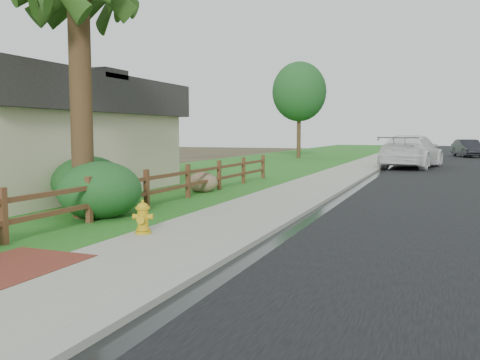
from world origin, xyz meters
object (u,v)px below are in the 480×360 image
at_px(ranch_fence, 169,183).
at_px(fire_hydrant, 143,218).
at_px(white_suv, 412,151).
at_px(dark_car_mid, 422,151).

bearing_deg(ranch_fence, fire_hydrant, -66.58).
bearing_deg(ranch_fence, white_suv, 73.01).
relative_size(fire_hydrant, white_suv, 0.10).
height_order(white_suv, dark_car_mid, white_suv).
xyz_separation_m(ranch_fence, dark_car_mid, (6.02, 28.17, 0.10)).
height_order(ranch_fence, dark_car_mid, dark_car_mid).
height_order(ranch_fence, white_suv, white_suv).
distance_m(ranch_fence, fire_hydrant, 4.79).
bearing_deg(fire_hydrant, dark_car_mid, 82.79).
xyz_separation_m(ranch_fence, white_suv, (5.72, 18.72, 0.36)).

